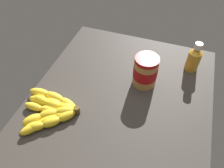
{
  "coord_description": "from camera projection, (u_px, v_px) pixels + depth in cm",
  "views": [
    {
      "loc": [
        -48.98,
        -14.3,
        66.05
      ],
      "look_at": [
        4.29,
        4.06,
        4.33
      ],
      "focal_mm": 35.16,
      "sensor_mm": 36.0,
      "label": 1
    }
  ],
  "objects": [
    {
      "name": "ground_plane",
      "position": [
        118.0,
        106.0,
        0.85
      ],
      "size": [
        85.33,
        68.02,
        4.54
      ],
      "primitive_type": "cube",
      "color": "#38332D"
    },
    {
      "name": "peanut_butter_jar",
      "position": [
        145.0,
        71.0,
        0.85
      ],
      "size": [
        9.51,
        9.51,
        13.08
      ],
      "color": "#BF8442",
      "rests_on": "ground_plane"
    },
    {
      "name": "honey_bottle",
      "position": [
        194.0,
        58.0,
        0.91
      ],
      "size": [
        5.45,
        5.45,
        13.51
      ],
      "color": "gold",
      "rests_on": "ground_plane"
    },
    {
      "name": "banana_bunch",
      "position": [
        51.0,
        110.0,
        0.79
      ],
      "size": [
        20.7,
        22.42,
        3.74
      ],
      "color": "yellow",
      "rests_on": "ground_plane"
    }
  ]
}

